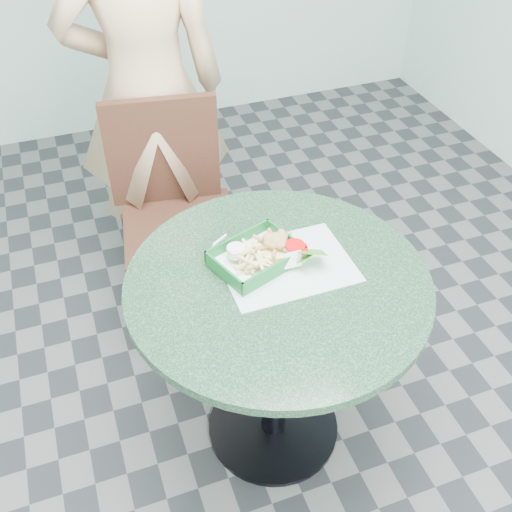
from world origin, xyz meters
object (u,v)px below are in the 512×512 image
object	(u,v)px
dining_chair	(173,200)
sauce_ramekin	(237,251)
cafe_table	(277,323)
diner_person	(142,51)
crab_sandwich	(278,252)
food_basket	(256,264)

from	to	relation	value
dining_chair	sauce_ramekin	bearing A→B (deg)	-76.79
sauce_ramekin	cafe_table	bearing A→B (deg)	-56.89
cafe_table	diner_person	bearing A→B (deg)	97.51
diner_person	sauce_ramekin	xyz separation A→B (m)	(0.06, -0.95, -0.26)
diner_person	sauce_ramekin	distance (m)	0.99
cafe_table	dining_chair	world-z (taller)	dining_chair
diner_person	crab_sandwich	size ratio (longest dim) A/B	17.86
sauce_ramekin	diner_person	bearing A→B (deg)	93.59
food_basket	dining_chair	bearing A→B (deg)	97.66
cafe_table	dining_chair	size ratio (longest dim) A/B	0.97
diner_person	sauce_ramekin	size ratio (longest dim) A/B	37.63
food_basket	sauce_ramekin	xyz separation A→B (m)	(-0.05, 0.04, 0.03)
cafe_table	sauce_ramekin	distance (m)	0.27
diner_person	crab_sandwich	bearing A→B (deg)	106.60
dining_chair	food_basket	xyz separation A→B (m)	(0.10, -0.72, 0.23)
food_basket	crab_sandwich	xyz separation A→B (m)	(0.07, -0.01, 0.03)
cafe_table	diner_person	xyz separation A→B (m)	(-0.14, 1.08, 0.48)
dining_chair	crab_sandwich	world-z (taller)	dining_chair
cafe_table	dining_chair	bearing A→B (deg)	99.36
cafe_table	sauce_ramekin	bearing A→B (deg)	123.11
crab_sandwich	food_basket	bearing A→B (deg)	171.88
crab_sandwich	cafe_table	bearing A→B (deg)	-111.79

